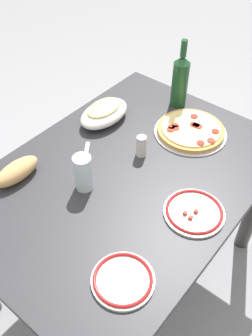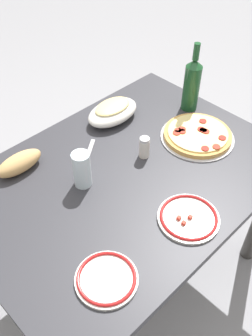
{
  "view_description": "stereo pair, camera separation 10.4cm",
  "coord_description": "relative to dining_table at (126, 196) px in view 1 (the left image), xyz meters",
  "views": [
    {
      "loc": [
        -0.74,
        -0.6,
        1.68
      ],
      "look_at": [
        0.0,
        0.0,
        0.74
      ],
      "focal_mm": 39.9,
      "sensor_mm": 36.0,
      "label": 1
    },
    {
      "loc": [
        -0.67,
        -0.68,
        1.68
      ],
      "look_at": [
        0.0,
        0.0,
        0.74
      ],
      "focal_mm": 39.9,
      "sensor_mm": 36.0,
      "label": 2
    }
  ],
  "objects": [
    {
      "name": "ground_plane",
      "position": [
        0.0,
        0.0,
        -0.58
      ],
      "size": [
        8.0,
        8.0,
        0.0
      ],
      "primitive_type": "plane",
      "color": "gray",
      "rests_on": "ground"
    },
    {
      "name": "dining_table",
      "position": [
        0.0,
        0.0,
        0.0
      ],
      "size": [
        1.17,
        0.84,
        0.71
      ],
      "color": "#2D2D33",
      "rests_on": "ground"
    },
    {
      "name": "pepperoni_pizza",
      "position": [
        0.35,
        -0.05,
        0.14
      ],
      "size": [
        0.3,
        0.3,
        0.03
      ],
      "color": "#B7B7BC",
      "rests_on": "dining_table"
    },
    {
      "name": "baked_pasta_dish",
      "position": [
        0.19,
        0.27,
        0.17
      ],
      "size": [
        0.24,
        0.15,
        0.08
      ],
      "color": "white",
      "rests_on": "dining_table"
    },
    {
      "name": "wine_bottle",
      "position": [
        0.49,
        0.1,
        0.25
      ],
      "size": [
        0.07,
        0.07,
        0.3
      ],
      "color": "#194723",
      "rests_on": "dining_table"
    },
    {
      "name": "water_glass",
      "position": [
        -0.14,
        0.07,
        0.19
      ],
      "size": [
        0.06,
        0.06,
        0.14
      ],
      "primitive_type": "cylinder",
      "color": "silver",
      "rests_on": "dining_table"
    },
    {
      "name": "side_plate_near",
      "position": [
        -0.34,
        -0.26,
        0.13
      ],
      "size": [
        0.18,
        0.18,
        0.02
      ],
      "color": "white",
      "rests_on": "dining_table"
    },
    {
      "name": "side_plate_far",
      "position": [
        -0.0,
        -0.29,
        0.13
      ],
      "size": [
        0.2,
        0.2,
        0.02
      ],
      "color": "white",
      "rests_on": "dining_table"
    },
    {
      "name": "bread_loaf",
      "position": [
        -0.26,
        0.29,
        0.16
      ],
      "size": [
        0.18,
        0.08,
        0.07
      ],
      "primitive_type": "ellipsoid",
      "color": "tan",
      "rests_on": "dining_table"
    },
    {
      "name": "spice_shaker",
      "position": [
        0.12,
        0.02,
        0.17
      ],
      "size": [
        0.04,
        0.04,
        0.09
      ],
      "color": "silver",
      "rests_on": "dining_table"
    },
    {
      "name": "fork_right",
      "position": [
        -0.03,
        0.18,
        0.13
      ],
      "size": [
        0.15,
        0.11,
        0.0
      ],
      "primitive_type": "cube",
      "rotation": [
        0.0,
        0.0,
        3.78
      ],
      "color": "#B7B7BC",
      "rests_on": "dining_table"
    }
  ]
}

